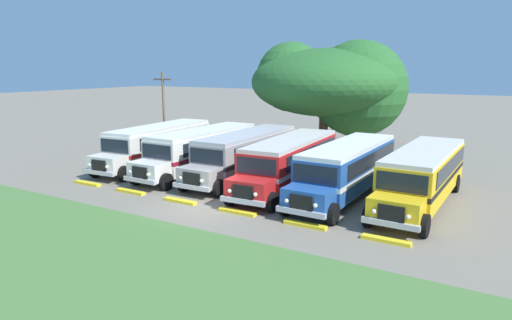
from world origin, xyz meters
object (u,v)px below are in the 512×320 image
at_px(parked_bus_slot_0, 158,143).
at_px(parked_bus_slot_4, 347,167).
at_px(broad_shade_tree, 333,84).
at_px(utility_pole, 164,111).
at_px(parked_bus_slot_1, 202,148).
at_px(parked_bus_slot_5, 423,174).
at_px(parked_bus_slot_3, 289,160).
at_px(parked_bus_slot_2, 246,152).

relative_size(parked_bus_slot_0, parked_bus_slot_4, 1.01).
xyz_separation_m(parked_bus_slot_0, parked_bus_slot_4, (14.35, -0.69, 0.00)).
distance_m(broad_shade_tree, utility_pole, 14.12).
xyz_separation_m(parked_bus_slot_1, parked_bus_slot_5, (14.24, -0.10, 0.00)).
xyz_separation_m(parked_bus_slot_3, parked_bus_slot_4, (3.55, -0.10, 0.00)).
distance_m(parked_bus_slot_3, parked_bus_slot_4, 3.55).
distance_m(parked_bus_slot_1, parked_bus_slot_4, 10.39).
bearing_deg(utility_pole, parked_bus_slot_0, -55.20).
xyz_separation_m(parked_bus_slot_1, parked_bus_slot_4, (10.37, -0.59, 0.00)).
bearing_deg(parked_bus_slot_3, parked_bus_slot_0, -96.69).
bearing_deg(broad_shade_tree, utility_pole, -139.44).
distance_m(parked_bus_slot_2, parked_bus_slot_5, 10.98).
xyz_separation_m(parked_bus_slot_2, parked_bus_slot_3, (3.55, -0.83, 0.00)).
height_order(parked_bus_slot_2, parked_bus_slot_4, same).
height_order(parked_bus_slot_5, broad_shade_tree, broad_shade_tree).
bearing_deg(parked_bus_slot_1, parked_bus_slot_3, 86.21).
relative_size(parked_bus_slot_0, parked_bus_slot_2, 1.01).
bearing_deg(utility_pole, parked_bus_slot_5, -9.55).
height_order(parked_bus_slot_1, parked_bus_slot_4, same).
bearing_deg(parked_bus_slot_1, broad_shade_tree, 160.89).
relative_size(parked_bus_slot_0, utility_pole, 1.66).
relative_size(parked_bus_slot_1, parked_bus_slot_2, 1.00).
bearing_deg(parked_bus_slot_0, parked_bus_slot_2, 87.64).
xyz_separation_m(parked_bus_slot_3, broad_shade_tree, (-2.44, 12.92, 3.96)).
height_order(parked_bus_slot_3, broad_shade_tree, broad_shade_tree).
height_order(parked_bus_slot_4, parked_bus_slot_5, same).
height_order(parked_bus_slot_2, parked_bus_slot_5, same).
relative_size(parked_bus_slot_1, broad_shade_tree, 0.85).
distance_m(parked_bus_slot_2, broad_shade_tree, 12.77).
bearing_deg(parked_bus_slot_3, utility_pole, -109.93).
xyz_separation_m(parked_bus_slot_5, utility_pole, (-20.48, 3.45, 1.96)).
height_order(broad_shade_tree, utility_pole, broad_shade_tree).
bearing_deg(parked_bus_slot_5, parked_bus_slot_0, -89.37).
xyz_separation_m(parked_bus_slot_2, utility_pole, (-9.51, 3.00, 1.96)).
xyz_separation_m(parked_bus_slot_2, parked_bus_slot_5, (10.97, -0.44, 0.00)).
distance_m(parked_bus_slot_4, broad_shade_tree, 14.87).
height_order(parked_bus_slot_3, utility_pole, utility_pole).
bearing_deg(parked_bus_slot_1, parked_bus_slot_0, -91.11).
relative_size(parked_bus_slot_5, utility_pole, 1.65).
height_order(parked_bus_slot_1, utility_pole, utility_pole).
relative_size(parked_bus_slot_4, parked_bus_slot_5, 1.00).
height_order(parked_bus_slot_0, parked_bus_slot_2, same).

